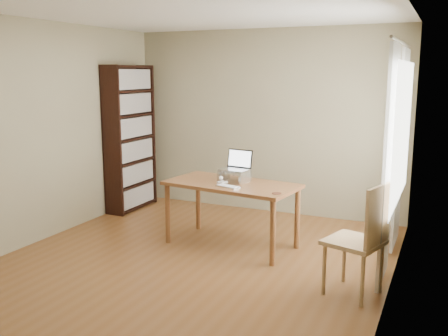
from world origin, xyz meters
TOP-DOWN VIEW (x-y plane):
  - room at (0.03, 0.01)m, footprint 4.04×4.54m
  - bookshelf at (-1.83, 1.55)m, footprint 0.30×0.90m
  - curtains at (1.92, 0.80)m, footprint 0.03×1.90m
  - desk at (0.17, 0.65)m, footprint 1.58×0.94m
  - laptop_stand at (0.17, 0.73)m, footprint 0.32×0.25m
  - laptop at (0.17, 0.79)m, footprint 0.35×0.31m
  - keyboard at (0.23, 0.43)m, footprint 0.29×0.19m
  - coaster at (0.81, 0.37)m, footprint 0.10×0.10m
  - cat at (0.14, 0.76)m, footprint 0.25×0.48m
  - chair at (1.78, -0.08)m, footprint 0.58×0.58m

SIDE VIEW (x-z plane):
  - chair at x=1.78m, z-range 0.05..1.09m
  - desk at x=0.17m, z-range 0.29..1.04m
  - coaster at x=0.81m, z-range 0.75..0.76m
  - keyboard at x=0.23m, z-range 0.75..0.77m
  - cat at x=0.14m, z-range 0.74..0.89m
  - laptop_stand at x=0.17m, z-range 0.77..0.90m
  - laptop at x=0.17m, z-range 0.83..1.05m
  - bookshelf at x=-1.83m, z-range 0.00..2.10m
  - curtains at x=1.92m, z-range 0.05..2.29m
  - room at x=0.03m, z-range -0.02..2.62m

